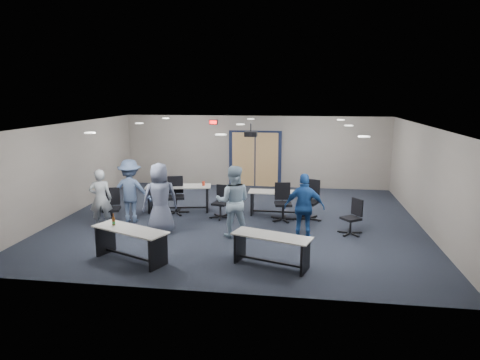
# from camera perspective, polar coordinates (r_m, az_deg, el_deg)

# --- Properties ---
(floor) EXTENTS (10.00, 10.00, 0.00)m
(floor) POSITION_cam_1_polar(r_m,az_deg,el_deg) (12.21, -0.28, -5.34)
(floor) COLOR black
(floor) RESTS_ON ground
(back_wall) EXTENTS (10.00, 0.04, 2.70)m
(back_wall) POSITION_cam_1_polar(r_m,az_deg,el_deg) (16.30, 2.04, 3.81)
(back_wall) COLOR gray
(back_wall) RESTS_ON floor
(front_wall) EXTENTS (10.00, 0.04, 2.70)m
(front_wall) POSITION_cam_1_polar(r_m,az_deg,el_deg) (7.59, -5.30, -5.39)
(front_wall) COLOR gray
(front_wall) RESTS_ON floor
(left_wall) EXTENTS (0.04, 9.00, 2.70)m
(left_wall) POSITION_cam_1_polar(r_m,az_deg,el_deg) (13.55, -21.71, 1.39)
(left_wall) COLOR gray
(left_wall) RESTS_ON floor
(right_wall) EXTENTS (0.04, 9.00, 2.70)m
(right_wall) POSITION_cam_1_polar(r_m,az_deg,el_deg) (12.22, 23.60, 0.20)
(right_wall) COLOR gray
(right_wall) RESTS_ON floor
(ceiling) EXTENTS (10.00, 9.00, 0.04)m
(ceiling) POSITION_cam_1_polar(r_m,az_deg,el_deg) (11.71, -0.30, 7.39)
(ceiling) COLOR silver
(ceiling) RESTS_ON back_wall
(double_door) EXTENTS (2.00, 0.07, 2.20)m
(double_door) POSITION_cam_1_polar(r_m,az_deg,el_deg) (16.31, 2.02, 2.75)
(double_door) COLOR black
(double_door) RESTS_ON back_wall
(exit_sign) EXTENTS (0.32, 0.07, 0.18)m
(exit_sign) POSITION_cam_1_polar(r_m,az_deg,el_deg) (16.38, -3.58, 7.71)
(exit_sign) COLOR black
(exit_sign) RESTS_ON back_wall
(ceiling_projector) EXTENTS (0.35, 0.32, 0.37)m
(ceiling_projector) POSITION_cam_1_polar(r_m,az_deg,el_deg) (12.19, 1.46, 6.16)
(ceiling_projector) COLOR black
(ceiling_projector) RESTS_ON ceiling
(ceiling_can_lights) EXTENTS (6.24, 5.74, 0.02)m
(ceiling_can_lights) POSITION_cam_1_polar(r_m,az_deg,el_deg) (11.96, -0.12, 7.34)
(ceiling_can_lights) COLOR white
(ceiling_can_lights) RESTS_ON ceiling
(table_front_left) EXTENTS (1.85, 1.23, 0.98)m
(table_front_left) POSITION_cam_1_polar(r_m,az_deg,el_deg) (9.53, -14.44, -7.57)
(table_front_left) COLOR beige
(table_front_left) RESTS_ON floor
(table_front_right) EXTENTS (1.74, 1.04, 0.67)m
(table_front_right) POSITION_cam_1_polar(r_m,az_deg,el_deg) (8.99, 4.22, -8.64)
(table_front_right) COLOR beige
(table_front_right) RESTS_ON floor
(table_back_left) EXTENTS (2.03, 0.99, 0.92)m
(table_back_left) POSITION_cam_1_polar(r_m,az_deg,el_deg) (13.10, -8.14, -1.82)
(table_back_left) COLOR beige
(table_back_left) RESTS_ON floor
(table_back_right) EXTENTS (1.75, 0.58, 0.71)m
(table_back_right) POSITION_cam_1_polar(r_m,az_deg,el_deg) (12.63, 5.16, -2.53)
(table_back_right) COLOR beige
(table_back_right) RESTS_ON floor
(chair_back_a) EXTENTS (0.87, 0.87, 1.10)m
(chair_back_a) POSITION_cam_1_polar(r_m,az_deg,el_deg) (12.84, -8.56, -2.08)
(chair_back_a) COLOR black
(chair_back_a) RESTS_ON floor
(chair_back_b) EXTENTS (0.71, 0.71, 0.94)m
(chair_back_b) POSITION_cam_1_polar(r_m,az_deg,el_deg) (12.29, -2.63, -2.97)
(chair_back_b) COLOR black
(chair_back_b) RESTS_ON floor
(chair_back_c) EXTENTS (0.75, 0.75, 1.05)m
(chair_back_c) POSITION_cam_1_polar(r_m,az_deg,el_deg) (12.09, 5.77, -2.99)
(chair_back_c) COLOR black
(chair_back_c) RESTS_ON floor
(chair_back_d) EXTENTS (0.94, 0.94, 1.14)m
(chair_back_d) POSITION_cam_1_polar(r_m,az_deg,el_deg) (12.21, 9.10, -2.72)
(chair_back_d) COLOR black
(chair_back_d) RESTS_ON floor
(chair_loose_left) EXTENTS (0.78, 0.78, 1.01)m
(chair_loose_left) POSITION_cam_1_polar(r_m,az_deg,el_deg) (12.09, -16.78, -3.53)
(chair_loose_left) COLOR black
(chair_loose_left) RESTS_ON floor
(chair_loose_right) EXTENTS (0.80, 0.80, 0.91)m
(chair_loose_right) POSITION_cam_1_polar(r_m,az_deg,el_deg) (11.24, 14.57, -4.81)
(chair_loose_right) COLOR black
(chair_loose_right) RESTS_ON floor
(person_gray) EXTENTS (0.67, 0.55, 1.60)m
(person_gray) POSITION_cam_1_polar(r_m,az_deg,el_deg) (11.90, -18.09, -2.41)
(person_gray) COLOR #9EA6AD
(person_gray) RESTS_ON floor
(person_plaid) EXTENTS (1.06, 0.93, 1.83)m
(person_plaid) POSITION_cam_1_polar(r_m,az_deg,el_deg) (11.05, -10.61, -2.45)
(person_plaid) COLOR slate
(person_plaid) RESTS_ON floor
(person_lightblue) EXTENTS (0.92, 0.74, 1.80)m
(person_lightblue) POSITION_cam_1_polar(r_m,az_deg,el_deg) (10.63, -0.90, -2.88)
(person_lightblue) COLOR #9CB8CF
(person_lightblue) RESTS_ON floor
(person_navy) EXTENTS (0.97, 0.41, 1.66)m
(person_navy) POSITION_cam_1_polar(r_m,az_deg,el_deg) (10.50, 8.57, -3.61)
(person_navy) COLOR navy
(person_navy) RESTS_ON floor
(person_back) EXTENTS (1.22, 0.81, 1.76)m
(person_back) POSITION_cam_1_polar(r_m,az_deg,el_deg) (12.24, -14.41, -1.42)
(person_back) COLOR #485C82
(person_back) RESTS_ON floor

